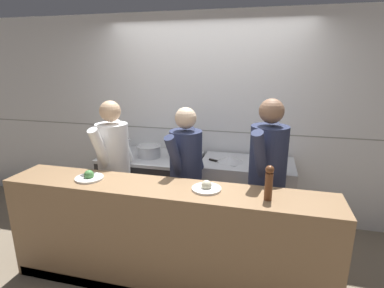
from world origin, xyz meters
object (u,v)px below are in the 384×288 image
pepper_mill (269,182)px  chef_head_cook (114,168)px  sauce_pot (149,151)px  braising_pot (181,151)px  mixing_bowl_steel (230,159)px  stock_pot (119,146)px  plated_dish_appetiser (206,187)px  oven_range (152,188)px  chef_line (267,178)px  plated_dish_main (89,177)px  chef_sous (186,176)px  chefs_knife (220,162)px

pepper_mill → chef_head_cook: size_ratio=0.17×
sauce_pot → pepper_mill: pepper_mill is taller
braising_pot → mixing_bowl_steel: (0.61, -0.05, -0.04)m
stock_pot → plated_dish_appetiser: (1.35, -1.07, 0.04)m
oven_range → chef_head_cook: (-0.17, -0.62, 0.47)m
braising_pot → chef_line: size_ratio=0.15×
sauce_pot → braising_pot: size_ratio=1.15×
braising_pot → mixing_bowl_steel: braising_pot is taller
plated_dish_appetiser → oven_range: bearing=130.5°
oven_range → chef_head_cook: chef_head_cook is taller
stock_pot → chef_head_cook: 0.65m
braising_pot → plated_dish_appetiser: (0.55, -1.10, 0.04)m
stock_pot → sauce_pot: stock_pot is taller
mixing_bowl_steel → chef_head_cook: 1.31m
mixing_bowl_steel → plated_dish_main: bearing=-136.3°
plated_dish_appetiser → pepper_mill: bearing=-7.5°
chef_sous → chef_line: (0.79, -0.01, 0.06)m
pepper_mill → chef_line: chef_line is taller
stock_pot → mixing_bowl_steel: 1.42m
chef_sous → chef_line: bearing=13.8°
mixing_bowl_steel → plated_dish_appetiser: (-0.07, -1.06, 0.08)m
plated_dish_appetiser → mixing_bowl_steel: bearing=86.3°
braising_pot → chefs_knife: (0.50, -0.11, -0.07)m
chefs_knife → plated_dish_appetiser: 1.00m
sauce_pot → chefs_knife: (0.89, -0.05, -0.06)m
sauce_pot → plated_dish_appetiser: (0.94, -1.05, 0.06)m
plated_dish_appetiser → stock_pot: bearing=141.7°
plated_dish_appetiser → chef_line: 0.69m
braising_pot → chefs_knife: size_ratio=0.78×
chef_line → braising_pot: bearing=168.0°
braising_pot → plated_dish_appetiser: 1.23m
stock_pot → chef_head_cook: (0.25, -0.60, -0.06)m
plated_dish_main → chef_line: bearing=18.3°
braising_pot → chef_head_cook: chef_head_cook is taller
sauce_pot → plated_dish_main: (-0.14, -1.08, 0.06)m
braising_pot → plated_dish_main: (-0.53, -1.14, 0.04)m
stock_pot → sauce_pot: bearing=-2.6°
mixing_bowl_steel → pepper_mill: 1.22m
sauce_pot → braising_pot: (0.39, 0.06, 0.01)m
plated_dish_main → pepper_mill: pepper_mill is taller
oven_range → sauce_pot: 0.51m
braising_pot → plated_dish_appetiser: plated_dish_appetiser is taller
sauce_pot → chefs_knife: sauce_pot is taller
pepper_mill → chef_line: (-0.01, 0.55, -0.19)m
braising_pot → pepper_mill: 1.57m
mixing_bowl_steel → pepper_mill: (0.43, -1.12, 0.21)m
mixing_bowl_steel → chefs_knife: mixing_bowl_steel is taller
chefs_knife → mixing_bowl_steel: bearing=27.5°
chefs_knife → chef_line: 0.74m
stock_pot → plated_dish_appetiser: bearing=-38.3°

